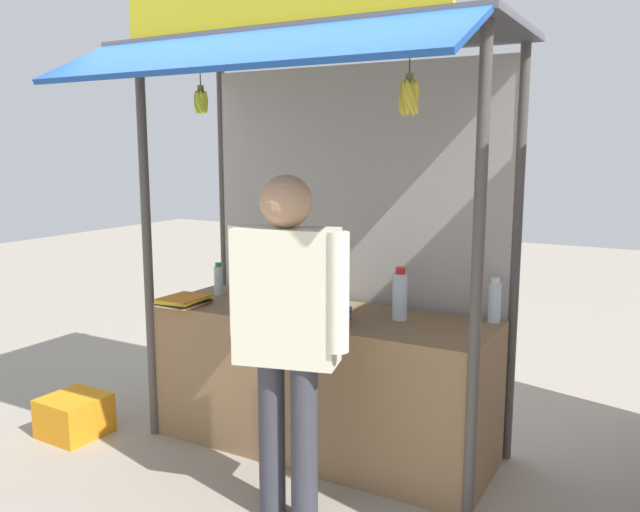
{
  "coord_description": "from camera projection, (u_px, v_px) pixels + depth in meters",
  "views": [
    {
      "loc": [
        1.91,
        -3.4,
        1.88
      ],
      "look_at": [
        0.0,
        0.0,
        1.24
      ],
      "focal_mm": 36.58,
      "sensor_mm": 36.0,
      "label": 1
    }
  ],
  "objects": [
    {
      "name": "banana_bunch_inner_right",
      "position": [
        409.0,
        97.0,
        3.06
      ],
      "size": [
        0.12,
        0.11,
        0.34
      ],
      "color": "#332D23"
    },
    {
      "name": "water_bottle_right",
      "position": [
        298.0,
        282.0,
        4.37
      ],
      "size": [
        0.07,
        0.07,
        0.23
      ],
      "color": "silver",
      "rests_on": "stall_counter"
    },
    {
      "name": "water_bottle_back_left",
      "position": [
        218.0,
        280.0,
        4.48
      ],
      "size": [
        0.06,
        0.06,
        0.22
      ],
      "color": "silver",
      "rests_on": "stall_counter"
    },
    {
      "name": "magazine_stack_far_left",
      "position": [
        184.0,
        301.0,
        4.18
      ],
      "size": [
        0.28,
        0.32,
        0.05
      ],
      "color": "orange",
      "rests_on": "stall_counter"
    },
    {
      "name": "stall_structure",
      "position": [
        328.0,
        175.0,
        3.96
      ],
      "size": [
        2.33,
        1.53,
        2.85
      ],
      "color": "#4C4742",
      "rests_on": "ground"
    },
    {
      "name": "magazine_stack_left",
      "position": [
        273.0,
        310.0,
        3.95
      ],
      "size": [
        0.26,
        0.33,
        0.05
      ],
      "color": "black",
      "rests_on": "stall_counter"
    },
    {
      "name": "magazine_stack_rear_center",
      "position": [
        325.0,
        315.0,
        3.79
      ],
      "size": [
        0.26,
        0.28,
        0.07
      ],
      "color": "blue",
      "rests_on": "stall_counter"
    },
    {
      "name": "water_bottle_back_right",
      "position": [
        400.0,
        295.0,
        3.81
      ],
      "size": [
        0.09,
        0.09,
        0.31
      ],
      "color": "silver",
      "rests_on": "stall_counter"
    },
    {
      "name": "water_bottle_front_left",
      "position": [
        289.0,
        285.0,
        4.13
      ],
      "size": [
        0.09,
        0.09,
        0.31
      ],
      "color": "silver",
      "rests_on": "stall_counter"
    },
    {
      "name": "water_bottle_front_right",
      "position": [
        275.0,
        282.0,
        4.37
      ],
      "size": [
        0.07,
        0.07,
        0.24
      ],
      "color": "silver",
      "rests_on": "stall_counter"
    },
    {
      "name": "stall_counter",
      "position": [
        320.0,
        381.0,
        4.08
      ],
      "size": [
        2.13,
        0.71,
        0.89
      ],
      "primitive_type": "cube",
      "color": "olive",
      "rests_on": "ground"
    },
    {
      "name": "vendor_person",
      "position": [
        287.0,
        319.0,
        3.17
      ],
      "size": [
        0.67,
        0.33,
        1.76
      ],
      "rotation": [
        0.0,
        0.0,
        0.26
      ],
      "color": "#383842",
      "rests_on": "ground"
    },
    {
      "name": "plastic_crate",
      "position": [
        75.0,
        416.0,
        4.32
      ],
      "size": [
        0.39,
        0.39,
        0.26
      ],
      "primitive_type": "cube",
      "rotation": [
        0.0,
        0.0,
        -0.03
      ],
      "color": "orange",
      "rests_on": "ground"
    },
    {
      "name": "banana_bunch_inner_left",
      "position": [
        201.0,
        101.0,
        3.66
      ],
      "size": [
        0.1,
        0.1,
        0.29
      ],
      "color": "#332D23"
    },
    {
      "name": "water_bottle_mid_left",
      "position": [
        495.0,
        301.0,
        3.76
      ],
      "size": [
        0.07,
        0.07,
        0.26
      ],
      "color": "silver",
      "rests_on": "stall_counter"
    },
    {
      "name": "ground_plane",
      "position": [
        320.0,
        447.0,
        4.16
      ],
      "size": [
        20.0,
        20.0,
        0.0
      ],
      "primitive_type": "plane",
      "color": "#9E9384"
    }
  ]
}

